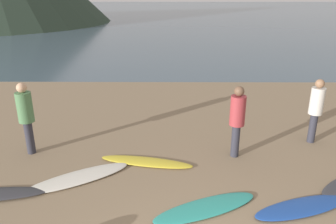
# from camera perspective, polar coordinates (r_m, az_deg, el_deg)

# --- Properties ---
(ground_plane) EXTENTS (120.00, 120.00, 0.20)m
(ground_plane) POSITION_cam_1_polar(r_m,az_deg,el_deg) (13.38, 2.57, 3.21)
(ground_plane) COLOR #8C7559
(ground_plane) RESTS_ON ground
(ocean_water) EXTENTS (140.00, 100.00, 0.01)m
(ocean_water) POSITION_cam_1_polar(r_m,az_deg,el_deg) (64.27, 0.90, 17.04)
(ocean_water) COLOR #475B6B
(ocean_water) RESTS_ON ground
(surfboard_1) EXTENTS (2.25, 1.71, 0.08)m
(surfboard_1) POSITION_cam_1_polar(r_m,az_deg,el_deg) (7.52, -15.23, -10.89)
(surfboard_1) COLOR silver
(surfboard_1) RESTS_ON ground
(surfboard_2) EXTENTS (2.28, 0.89, 0.07)m
(surfboard_2) POSITION_cam_1_polar(r_m,az_deg,el_deg) (7.90, -3.79, -8.59)
(surfboard_2) COLOR yellow
(surfboard_2) RESTS_ON ground
(surfboard_3) EXTENTS (2.18, 1.39, 0.07)m
(surfboard_3) POSITION_cam_1_polar(r_m,az_deg,el_deg) (6.45, 6.57, -16.14)
(surfboard_3) COLOR teal
(surfboard_3) RESTS_ON ground
(surfboard_4) EXTENTS (2.06, 1.14, 0.08)m
(surfboard_4) POSITION_cam_1_polar(r_m,az_deg,el_deg) (6.89, 22.14, -15.04)
(surfboard_4) COLOR #1E479E
(surfboard_4) RESTS_ON ground
(person_1) EXTENTS (0.37, 0.37, 1.83)m
(person_1) POSITION_cam_1_polar(r_m,az_deg,el_deg) (8.64, -23.44, -0.13)
(person_1) COLOR #2D2D38
(person_1) RESTS_ON ground
(person_2) EXTENTS (0.36, 0.36, 1.79)m
(person_2) POSITION_cam_1_polar(r_m,az_deg,el_deg) (7.95, 11.92, -0.70)
(person_2) COLOR #2D2D38
(person_2) RESTS_ON ground
(person_3) EXTENTS (0.35, 0.35, 1.74)m
(person_3) POSITION_cam_1_polar(r_m,az_deg,el_deg) (9.37, 24.29, 0.97)
(person_3) COLOR #2D2D38
(person_3) RESTS_ON ground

